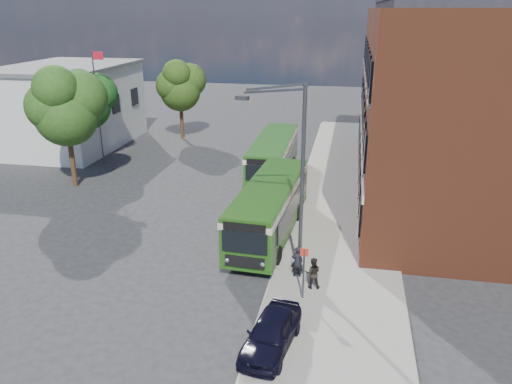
% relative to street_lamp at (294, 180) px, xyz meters
% --- Properties ---
extents(ground, '(120.00, 120.00, 0.00)m').
position_rel_street_lamp_xyz_m(ground, '(-4.84, 2.00, -4.79)').
color(ground, '#29292C').
rests_on(ground, ground).
extents(pavement, '(6.00, 48.00, 0.15)m').
position_rel_street_lamp_xyz_m(pavement, '(2.16, 10.00, -4.72)').
color(pavement, gray).
rests_on(pavement, ground).
extents(kerb_line, '(0.12, 48.00, 0.01)m').
position_rel_street_lamp_xyz_m(kerb_line, '(-0.89, 10.00, -4.79)').
color(kerb_line, beige).
rests_on(kerb_line, ground).
extents(brick_office, '(12.10, 26.00, 14.20)m').
position_rel_street_lamp_xyz_m(brick_office, '(9.16, 14.00, 2.18)').
color(brick_office, brown).
rests_on(brick_office, ground).
extents(white_building, '(9.40, 13.40, 7.30)m').
position_rel_street_lamp_xyz_m(white_building, '(-22.84, 20.00, -1.13)').
color(white_building, silver).
rests_on(white_building, ground).
extents(flagpole, '(0.95, 0.10, 9.00)m').
position_rel_street_lamp_xyz_m(flagpole, '(-17.29, 15.00, 0.15)').
color(flagpole, '#3A3C3F').
rests_on(flagpole, ground).
extents(street_lamp, '(2.96, 2.38, 9.00)m').
position_rel_street_lamp_xyz_m(street_lamp, '(0.00, 0.00, 0.00)').
color(street_lamp, '#3A3C3F').
rests_on(street_lamp, ground).
extents(bus_stop_sign, '(0.35, 0.08, 2.52)m').
position_rel_street_lamp_xyz_m(bus_stop_sign, '(0.76, -2.20, -3.28)').
color(bus_stop_sign, '#3A3C3F').
rests_on(bus_stop_sign, ground).
extents(bus_front, '(3.18, 10.56, 3.02)m').
position_rel_street_lamp_xyz_m(bus_front, '(-1.77, 4.17, -2.96)').
color(bus_front, '#214E13').
rests_on(bus_front, ground).
extents(bus_rear, '(2.71, 10.43, 3.02)m').
position_rel_street_lamp_xyz_m(bus_rear, '(-3.18, 14.29, -2.96)').
color(bus_rear, '#285D1B').
rests_on(bus_rear, ground).
extents(parked_car, '(2.15, 4.07, 1.32)m').
position_rel_street_lamp_xyz_m(parked_car, '(-0.04, -5.82, -3.98)').
color(parked_car, black).
rests_on(parked_car, pavement).
extents(pedestrian_a, '(0.60, 0.45, 1.50)m').
position_rel_street_lamp_xyz_m(pedestrian_a, '(0.29, -0.35, -3.89)').
color(pedestrian_a, black).
rests_on(pedestrian_a, pavement).
extents(pedestrian_b, '(0.77, 0.62, 1.47)m').
position_rel_street_lamp_xyz_m(pedestrian_b, '(1.10, -1.26, -3.90)').
color(pedestrian_b, black).
rests_on(pedestrian_b, pavement).
extents(tree_left, '(5.06, 4.81, 8.55)m').
position_rel_street_lamp_xyz_m(tree_left, '(-16.75, 9.61, 1.01)').
color(tree_left, '#362213').
rests_on(tree_left, ground).
extents(tree_mid, '(4.50, 4.28, 7.60)m').
position_rel_street_lamp_xyz_m(tree_mid, '(-18.70, 15.80, 0.36)').
color(tree_mid, '#362213').
rests_on(tree_mid, ground).
extents(tree_right, '(4.49, 4.27, 7.59)m').
position_rel_street_lamp_xyz_m(tree_right, '(-13.79, 24.51, 0.36)').
color(tree_right, '#362213').
rests_on(tree_right, ground).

